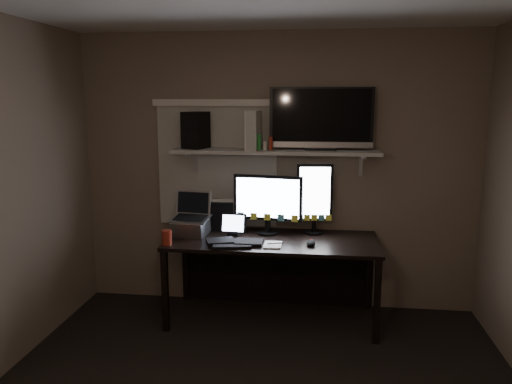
% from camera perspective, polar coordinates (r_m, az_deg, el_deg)
% --- Properties ---
extents(back_wall, '(3.60, 0.00, 3.60)m').
position_cam_1_polar(back_wall, '(4.55, 2.37, 2.22)').
color(back_wall, '#6C5D4D').
rests_on(back_wall, floor).
extents(window_blinds, '(1.10, 0.02, 1.10)m').
position_cam_1_polar(window_blinds, '(4.61, -4.48, 2.93)').
color(window_blinds, '#B7B3A4').
rests_on(window_blinds, back_wall).
extents(desk, '(1.80, 0.75, 0.73)m').
position_cam_1_polar(desk, '(4.47, 2.03, -7.14)').
color(desk, black).
rests_on(desk, floor).
extents(wall_shelf, '(1.80, 0.35, 0.03)m').
position_cam_1_polar(wall_shelf, '(4.35, 2.20, 4.67)').
color(wall_shelf, '#AEADA9').
rests_on(wall_shelf, back_wall).
extents(monitor_landscape, '(0.62, 0.14, 0.54)m').
position_cam_1_polar(monitor_landscape, '(4.40, 1.36, -1.37)').
color(monitor_landscape, black).
rests_on(monitor_landscape, desk).
extents(monitor_portrait, '(0.32, 0.09, 0.64)m').
position_cam_1_polar(monitor_portrait, '(4.44, 6.69, -0.73)').
color(monitor_portrait, black).
rests_on(monitor_portrait, desk).
extents(keyboard, '(0.50, 0.27, 0.03)m').
position_cam_1_polar(keyboard, '(4.17, -2.47, -5.72)').
color(keyboard, black).
rests_on(keyboard, desk).
extents(mouse, '(0.09, 0.12, 0.04)m').
position_cam_1_polar(mouse, '(4.14, 6.30, -5.82)').
color(mouse, black).
rests_on(mouse, desk).
extents(notepad, '(0.14, 0.20, 0.01)m').
position_cam_1_polar(notepad, '(4.12, 1.92, -6.06)').
color(notepad, silver).
rests_on(notepad, desk).
extents(tablet, '(0.24, 0.12, 0.20)m').
position_cam_1_polar(tablet, '(4.39, -2.60, -3.71)').
color(tablet, black).
rests_on(tablet, desk).
extents(file_sorter, '(0.23, 0.11, 0.28)m').
position_cam_1_polar(file_sorter, '(4.55, -3.97, -2.64)').
color(file_sorter, black).
rests_on(file_sorter, desk).
extents(laptop, '(0.36, 0.31, 0.37)m').
position_cam_1_polar(laptop, '(4.41, -7.52, -2.56)').
color(laptop, '#A8A8AC').
rests_on(laptop, desk).
extents(cup, '(0.10, 0.10, 0.12)m').
position_cam_1_polar(cup, '(4.19, -10.16, -5.14)').
color(cup, maroon).
rests_on(cup, desk).
extents(sticky_notes, '(0.34, 0.26, 0.00)m').
position_cam_1_polar(sticky_notes, '(4.26, -3.15, -5.56)').
color(sticky_notes, '#FFFE45').
rests_on(sticky_notes, desk).
extents(tv, '(0.89, 0.17, 0.53)m').
position_cam_1_polar(tv, '(4.36, 7.45, 8.30)').
color(tv, black).
rests_on(tv, wall_shelf).
extents(game_console, '(0.11, 0.29, 0.33)m').
position_cam_1_polar(game_console, '(4.33, -0.31, 7.06)').
color(game_console, beige).
rests_on(game_console, wall_shelf).
extents(speaker, '(0.24, 0.26, 0.32)m').
position_cam_1_polar(speaker, '(4.47, -6.90, 7.03)').
color(speaker, black).
rests_on(speaker, wall_shelf).
extents(bottles, '(0.22, 0.10, 0.13)m').
position_cam_1_polar(bottles, '(4.29, 0.35, 5.69)').
color(bottles, '#A50F0C').
rests_on(bottles, wall_shelf).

